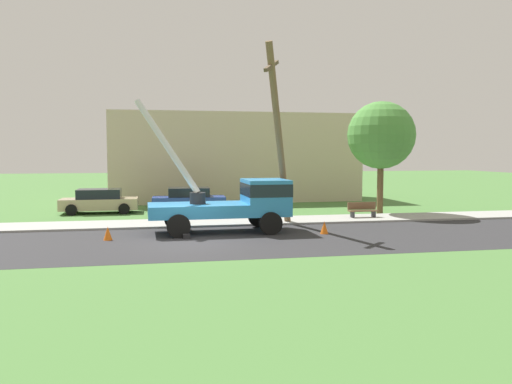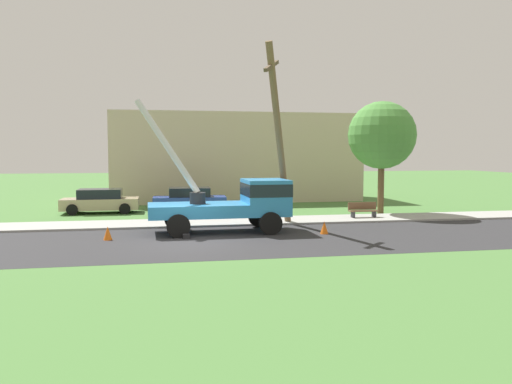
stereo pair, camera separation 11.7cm
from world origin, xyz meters
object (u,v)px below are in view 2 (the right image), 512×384
(traffic_cone_behind, at_px, (108,233))
(park_bench, at_px, (363,210))
(roadside_tree_near, at_px, (382,136))
(utility_truck, at_px, (237,201))
(leaning_utility_pole, at_px, (279,135))
(traffic_cone_ahead, at_px, (324,228))
(parked_sedan_tan, at_px, (100,201))
(parked_sedan_blue, at_px, (190,199))

(traffic_cone_behind, xyz_separation_m, park_bench, (12.85, 4.29, 0.18))
(park_bench, relative_size, roadside_tree_near, 0.25)
(park_bench, bearing_deg, roadside_tree_near, 46.62)
(park_bench, bearing_deg, utility_truck, -157.38)
(leaning_utility_pole, distance_m, traffic_cone_behind, 8.94)
(traffic_cone_ahead, distance_m, parked_sedan_tan, 14.47)
(leaning_utility_pole, bearing_deg, park_bench, 22.76)
(leaning_utility_pole, xyz_separation_m, parked_sedan_tan, (-8.97, 7.67, -3.65))
(leaning_utility_pole, bearing_deg, utility_truck, -157.71)
(utility_truck, xyz_separation_m, traffic_cone_behind, (-5.55, -1.25, -1.13))
(utility_truck, distance_m, traffic_cone_ahead, 4.07)
(traffic_cone_behind, relative_size, parked_sedan_tan, 0.13)
(parked_sedan_blue, height_order, park_bench, parked_sedan_blue)
(parked_sedan_blue, distance_m, park_bench, 10.60)
(park_bench, xyz_separation_m, roadside_tree_near, (1.93, 2.04, 4.08))
(park_bench, bearing_deg, traffic_cone_behind, -161.53)
(utility_truck, distance_m, parked_sedan_tan, 10.97)
(utility_truck, xyz_separation_m, park_bench, (7.30, 3.04, -0.95))
(parked_sedan_blue, bearing_deg, traffic_cone_ahead, -62.81)
(traffic_cone_ahead, distance_m, traffic_cone_behind, 9.19)
(traffic_cone_behind, bearing_deg, parked_sedan_tan, 97.59)
(parked_sedan_blue, height_order, roadside_tree_near, roadside_tree_near)
(leaning_utility_pole, relative_size, park_bench, 5.34)
(utility_truck, distance_m, park_bench, 7.97)
(roadside_tree_near, bearing_deg, traffic_cone_ahead, -130.71)
(park_bench, bearing_deg, traffic_cone_ahead, -129.41)
(leaning_utility_pole, height_order, traffic_cone_ahead, leaning_utility_pole)
(parked_sedan_tan, bearing_deg, park_bench, -21.23)
(parked_sedan_tan, bearing_deg, leaning_utility_pole, -40.53)
(utility_truck, bearing_deg, traffic_cone_ahead, -21.16)
(traffic_cone_ahead, bearing_deg, utility_truck, 158.84)
(parked_sedan_blue, xyz_separation_m, park_bench, (8.90, -5.76, -0.25))
(parked_sedan_tan, xyz_separation_m, park_bench, (14.15, -5.50, -0.25))
(utility_truck, distance_m, parked_sedan_blue, 8.97)
(traffic_cone_behind, distance_m, parked_sedan_tan, 9.89)
(traffic_cone_ahead, bearing_deg, park_bench, 50.59)
(leaning_utility_pole, distance_m, parked_sedan_blue, 9.49)
(traffic_cone_ahead, relative_size, roadside_tree_near, 0.09)
(leaning_utility_pole, bearing_deg, traffic_cone_ahead, -56.26)
(traffic_cone_behind, xyz_separation_m, roadside_tree_near, (14.78, 6.33, 4.26))
(parked_sedan_tan, relative_size, park_bench, 2.75)
(traffic_cone_behind, height_order, park_bench, park_bench)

